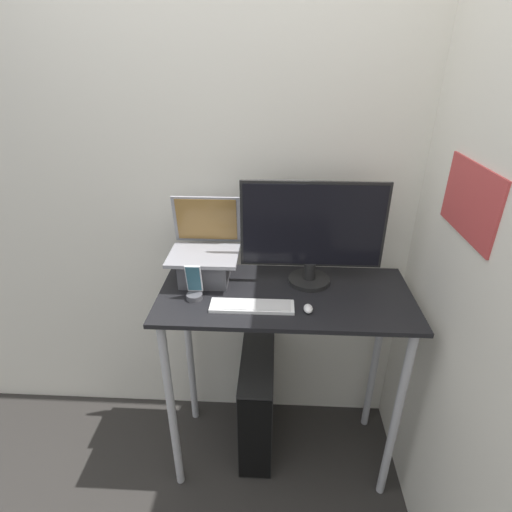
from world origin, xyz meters
TOP-DOWN VIEW (x-y plane):
  - ground_plane at (0.00, 0.00)m, footprint 12.00×12.00m
  - wall_back at (0.00, 0.59)m, footprint 6.00×0.05m
  - wall_side_right at (0.64, 0.00)m, footprint 0.06×6.00m
  - desk at (0.00, 0.25)m, footprint 1.10×0.51m
  - laptop at (-0.36, 0.35)m, footprint 0.31×0.26m
  - monitor at (0.11, 0.36)m, footprint 0.62×0.19m
  - keyboard at (-0.14, 0.14)m, footprint 0.34×0.09m
  - mouse at (0.09, 0.12)m, footprint 0.04×0.06m
  - cell_phone at (-0.39, 0.20)m, footprint 0.07×0.07m
  - computer_tower at (-0.13, 0.31)m, footprint 0.17×0.48m

SIDE VIEW (x-z plane):
  - ground_plane at x=0.00m, z-range 0.00..0.00m
  - computer_tower at x=-0.13m, z-range 0.00..0.56m
  - desk at x=0.00m, z-range 0.32..1.33m
  - keyboard at x=-0.14m, z-range 1.01..1.03m
  - mouse at x=0.09m, z-range 1.01..1.04m
  - cell_phone at x=-0.39m, z-range 0.98..1.14m
  - laptop at x=-0.36m, z-range 0.93..1.30m
  - monitor at x=0.11m, z-range 1.01..1.48m
  - wall_back at x=0.00m, z-range 0.00..2.60m
  - wall_side_right at x=0.64m, z-range 0.00..2.60m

